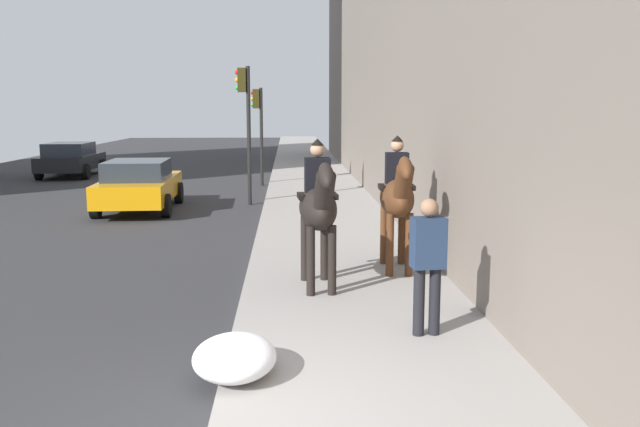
{
  "coord_description": "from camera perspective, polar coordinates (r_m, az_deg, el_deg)",
  "views": [
    {
      "loc": [
        -5.46,
        -0.73,
        2.9
      ],
      "look_at": [
        4.0,
        -1.17,
        1.4
      ],
      "focal_mm": 37.69,
      "sensor_mm": 36.0,
      "label": 1
    }
  ],
  "objects": [
    {
      "name": "traffic_light_far_curb",
      "position": [
        25.08,
        -5.22,
        7.9
      ],
      "size": [
        0.2,
        0.44,
        3.61
      ],
      "color": "black",
      "rests_on": "ground"
    },
    {
      "name": "snow_pile_near",
      "position": [
        7.23,
        -7.27,
        -12.0
      ],
      "size": [
        1.14,
        0.88,
        0.4
      ],
      "primitive_type": "ellipsoid",
      "color": "white",
      "rests_on": "sidewalk_slab"
    },
    {
      "name": "car_mid_lane",
      "position": [
        30.27,
        -20.4,
        4.38
      ],
      "size": [
        4.2,
        2.16,
        1.44
      ],
      "rotation": [
        0.0,
        0.0,
        0.02
      ],
      "color": "black",
      "rests_on": "ground"
    },
    {
      "name": "car_near_lane",
      "position": [
        19.63,
        -15.1,
        2.4
      ],
      "size": [
        4.5,
        2.17,
        1.44
      ],
      "rotation": [
        0.0,
        0.0,
        0.04
      ],
      "color": "orange",
      "rests_on": "ground"
    },
    {
      "name": "traffic_light_near_curb",
      "position": [
        20.09,
        -6.34,
        8.46
      ],
      "size": [
        0.2,
        0.44,
        4.09
      ],
      "color": "black",
      "rests_on": "ground"
    },
    {
      "name": "mounted_horse_near",
      "position": [
        10.22,
        -0.14,
        0.63
      ],
      "size": [
        2.15,
        0.67,
        2.31
      ],
      "rotation": [
        0.0,
        0.0,
        3.22
      ],
      "color": "black",
      "rests_on": "sidewalk_slab"
    },
    {
      "name": "mounted_horse_far",
      "position": [
        11.43,
        6.59,
        1.47
      ],
      "size": [
        2.15,
        0.61,
        2.32
      ],
      "rotation": [
        0.0,
        0.0,
        3.11
      ],
      "color": "#4C2B16",
      "rests_on": "sidewalk_slab"
    },
    {
      "name": "pedestrian_greeting",
      "position": [
        8.27,
        9.15,
        -3.71
      ],
      "size": [
        0.3,
        0.43,
        1.7
      ],
      "rotation": [
        0.0,
        0.0,
        0.11
      ],
      "color": "black",
      "rests_on": "sidewalk_slab"
    }
  ]
}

